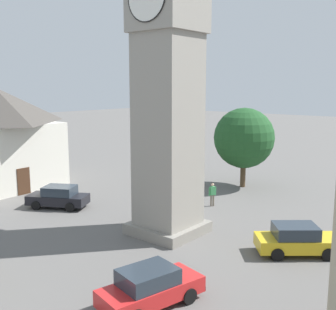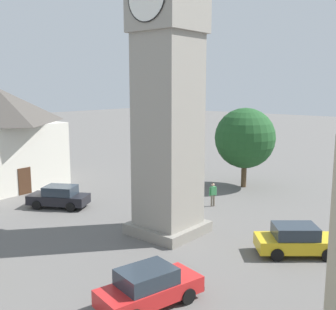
{
  "view_description": "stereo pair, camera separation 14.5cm",
  "coord_description": "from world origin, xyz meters",
  "px_view_note": "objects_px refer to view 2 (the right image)",
  "views": [
    {
      "loc": [
        -14.44,
        17.38,
        8.36
      ],
      "look_at": [
        0.0,
        0.0,
        4.55
      ],
      "focal_mm": 43.69,
      "sensor_mm": 36.0,
      "label": 1
    },
    {
      "loc": [
        -14.56,
        17.29,
        8.36
      ],
      "look_at": [
        0.0,
        0.0,
        4.55
      ],
      "focal_mm": 43.69,
      "sensor_mm": 36.0,
      "label": 2
    }
  ],
  "objects_px": {
    "car_white_side": "(59,197)",
    "car_green_alley": "(297,240)",
    "car_red_corner": "(170,175)",
    "clock_tower": "(168,18)",
    "pedestrian": "(213,192)",
    "tree": "(245,138)",
    "car_silver_kerb": "(149,287)"
  },
  "relations": [
    {
      "from": "pedestrian",
      "to": "tree",
      "type": "xyz_separation_m",
      "value": [
        1.19,
        -6.4,
        3.12
      ]
    },
    {
      "from": "clock_tower",
      "to": "car_red_corner",
      "type": "distance_m",
      "value": 16.47
    },
    {
      "from": "car_white_side",
      "to": "tree",
      "type": "relative_size",
      "value": 0.67
    },
    {
      "from": "car_red_corner",
      "to": "tree",
      "type": "distance_m",
      "value": 7.15
    },
    {
      "from": "tree",
      "to": "pedestrian",
      "type": "bearing_deg",
      "value": 100.57
    },
    {
      "from": "tree",
      "to": "car_green_alley",
      "type": "bearing_deg",
      "value": 130.51
    },
    {
      "from": "clock_tower",
      "to": "car_green_alley",
      "type": "xyz_separation_m",
      "value": [
        -6.97,
        -1.76,
        -11.19
      ]
    },
    {
      "from": "car_red_corner",
      "to": "pedestrian",
      "type": "relative_size",
      "value": 2.62
    },
    {
      "from": "pedestrian",
      "to": "car_red_corner",
      "type": "bearing_deg",
      "value": -26.32
    },
    {
      "from": "car_silver_kerb",
      "to": "clock_tower",
      "type": "bearing_deg",
      "value": -55.07
    },
    {
      "from": "pedestrian",
      "to": "tree",
      "type": "bearing_deg",
      "value": -79.43
    },
    {
      "from": "car_white_side",
      "to": "car_green_alley",
      "type": "bearing_deg",
      "value": -169.92
    },
    {
      "from": "car_white_side",
      "to": "tree",
      "type": "xyz_separation_m",
      "value": [
        -6.88,
        -13.53,
        3.36
      ]
    },
    {
      "from": "car_white_side",
      "to": "car_silver_kerb",
      "type": "bearing_deg",
      "value": 158.03
    },
    {
      "from": "clock_tower",
      "to": "car_white_side",
      "type": "distance_m",
      "value": 14.42
    },
    {
      "from": "clock_tower",
      "to": "car_white_side",
      "type": "relative_size",
      "value": 4.63
    },
    {
      "from": "car_red_corner",
      "to": "car_white_side",
      "type": "height_order",
      "value": "same"
    },
    {
      "from": "car_red_corner",
      "to": "car_green_alley",
      "type": "relative_size",
      "value": 1.04
    },
    {
      "from": "pedestrian",
      "to": "car_green_alley",
      "type": "bearing_deg",
      "value": 151.64
    },
    {
      "from": "car_green_alley",
      "to": "car_red_corner",
      "type": "bearing_deg",
      "value": -27.44
    },
    {
      "from": "car_white_side",
      "to": "car_green_alley",
      "type": "distance_m",
      "value": 16.26
    },
    {
      "from": "car_red_corner",
      "to": "clock_tower",
      "type": "bearing_deg",
      "value": 129.29
    },
    {
      "from": "clock_tower",
      "to": "car_silver_kerb",
      "type": "xyz_separation_m",
      "value": [
        -4.6,
        6.58,
        -11.19
      ]
    },
    {
      "from": "car_green_alley",
      "to": "pedestrian",
      "type": "xyz_separation_m",
      "value": [
        7.93,
        -4.28,
        0.25
      ]
    },
    {
      "from": "car_green_alley",
      "to": "pedestrian",
      "type": "relative_size",
      "value": 2.51
    },
    {
      "from": "clock_tower",
      "to": "pedestrian",
      "type": "bearing_deg",
      "value": -80.96
    },
    {
      "from": "car_silver_kerb",
      "to": "car_red_corner",
      "type": "height_order",
      "value": "same"
    },
    {
      "from": "car_silver_kerb",
      "to": "car_red_corner",
      "type": "bearing_deg",
      "value": -52.45
    },
    {
      "from": "car_green_alley",
      "to": "tree",
      "type": "height_order",
      "value": "tree"
    },
    {
      "from": "car_silver_kerb",
      "to": "car_white_side",
      "type": "xyz_separation_m",
      "value": [
        13.63,
        -5.5,
        0.0
      ]
    },
    {
      "from": "tree",
      "to": "clock_tower",
      "type": "bearing_deg",
      "value": 99.83
    },
    {
      "from": "car_white_side",
      "to": "car_green_alley",
      "type": "height_order",
      "value": "same"
    }
  ]
}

